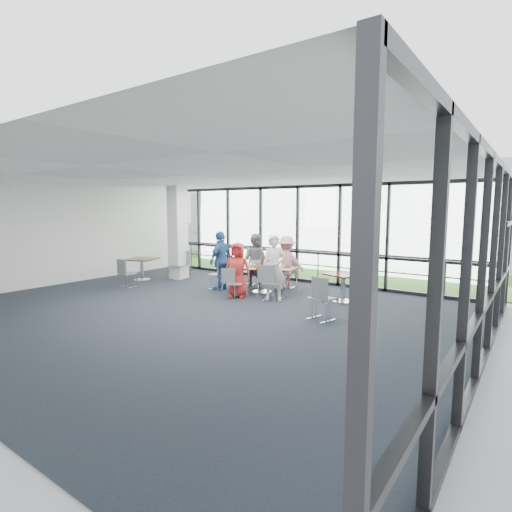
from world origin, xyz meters
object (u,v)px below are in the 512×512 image
Objects in this scene: chair_main_nl at (235,284)px; chair_spare_lb at (179,266)px; main_table at (262,271)px; diner_near_left at (238,270)px; side_table_left at (141,261)px; chair_main_nr at (272,283)px; diner_far_left at (255,260)px; diner_far_right at (287,262)px; side_table_right at (343,278)px; chair_main_end at (217,275)px; chair_spare_la at (128,274)px; chair_spare_r at (321,299)px; chair_main_fl at (259,273)px; chair_main_fr at (288,274)px; diner_end at (221,261)px; diner_near_right at (274,268)px; structural_column at (178,233)px.

chair_spare_lb reaches higher than chair_main_nl.
main_table is 1.38× the size of diner_near_left.
chair_main_nr reaches higher than side_table_left.
side_table_left is at bearing 156.69° from chair_main_nr.
diner_far_left reaches higher than side_table_left.
diner_far_right reaches higher than main_table.
chair_main_nl is (-2.57, -1.34, -0.22)m from side_table_right.
chair_main_end is at bearing 149.22° from chair_spare_lb.
chair_spare_la is 6.53m from chair_spare_r.
chair_main_nl is at bearing 60.39° from diner_far_right.
chair_spare_lb is 0.98× the size of chair_spare_r.
chair_main_nl is at bearing 105.22° from diner_far_left.
chair_spare_r is at bearing 52.45° from chair_main_end.
diner_far_left is at bearing 86.90° from diner_near_left.
chair_main_fl is 0.97× the size of chair_main_fr.
diner_far_right reaches higher than chair_main_fl.
chair_main_fr is (0.95, 0.22, 0.01)m from chair_main_fl.
chair_main_fr is 0.98× the size of chair_main_end.
diner_end is 0.49m from chair_main_end.
diner_near_right is 1.85× the size of chair_spare_lb.
diner_near_left is 0.40m from chair_main_nl.
side_table_left is 0.67× the size of diner_end.
structural_column reaches higher than chair_main_fr.
chair_main_end is 0.89× the size of chair_spare_r.
side_table_right is 1.07× the size of chair_spare_lb.
chair_spare_lb is at bearing 144.09° from diner_near_right.
chair_spare_la is (-6.21, -2.09, -0.18)m from side_table_right.
diner_near_right is at bearing 63.17° from chair_main_end.
diner_far_right is 1.66× the size of chair_spare_r.
main_table is at bearing 84.71° from chair_main_end.
diner_near_left is at bearing -17.48° from structural_column.
diner_end is at bearing 35.97° from chair_main_fr.
side_table_left is 1.28m from chair_spare_la.
diner_end is at bearing 62.59° from diner_far_left.
chair_main_fr is at bearing 148.73° from chair_spare_r.
diner_far_left reaches higher than chair_main_fl.
diner_near_left is at bearing -156.05° from side_table_right.
side_table_left is 1.17× the size of side_table_right.
side_table_right is 1.09× the size of chair_main_nr.
diner_far_right is at bearing 128.31° from diner_end.
main_table is at bearing -174.08° from side_table_right.
side_table_left is at bearing 12.92° from chair_main_fr.
diner_far_right is (0.97, 0.29, -0.03)m from diner_far_left.
structural_column is 4.19m from chair_main_fr.
chair_main_end is (-3.83, -0.63, -0.19)m from side_table_right.
structural_column reaches higher than main_table.
diner_near_left reaches higher than chair_spare_la.
chair_main_nr is at bearing -8.84° from diner_near_left.
chair_main_end reaches higher than side_table_left.
diner_far_left reaches higher than chair_main_fr.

